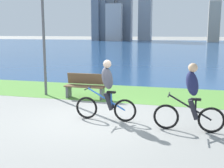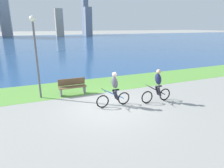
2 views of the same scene
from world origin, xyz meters
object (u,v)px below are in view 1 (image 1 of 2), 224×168
at_px(cyclist_trailing, 191,98).
at_px(bench_near_path, 86,86).
at_px(lamppost_tall, 43,24).
at_px(cyclist_lead, 107,91).

bearing_deg(cyclist_trailing, bench_near_path, 143.49).
bearing_deg(lamppost_tall, bench_near_path, -4.52).
xyz_separation_m(cyclist_lead, bench_near_path, (-1.50, 2.41, -0.38)).
bearing_deg(bench_near_path, cyclist_trailing, -36.51).
height_order(cyclist_lead, lamppost_tall, lamppost_tall).
relative_size(bench_near_path, lamppost_tall, 0.36).
height_order(cyclist_trailing, lamppost_tall, lamppost_tall).
xyz_separation_m(cyclist_trailing, lamppost_tall, (-5.38, 2.87, 1.87)).
bearing_deg(cyclist_trailing, lamppost_tall, 151.92).
height_order(bench_near_path, lamppost_tall, lamppost_tall).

